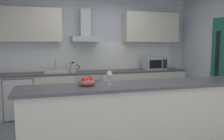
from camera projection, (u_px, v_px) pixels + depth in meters
The scene contains 15 objects.
ground at pixel (117, 136), 3.90m from camera, with size 5.78×4.71×0.02m, color slate.
wall_back at pixel (92, 53), 5.58m from camera, with size 5.78×0.12×2.60m, color silver.
backsplash_tile at pixel (93, 56), 5.52m from camera, with size 4.06×0.02×0.66m, color white.
counter_back at pixel (96, 91), 5.31m from camera, with size 4.21×0.60×0.90m.
counter_island at pixel (142, 118), 3.23m from camera, with size 3.29×0.64×0.98m.
upper_cabinets at pixel (94, 26), 5.29m from camera, with size 4.15×0.32×0.70m.
oven at pixel (87, 91), 5.23m from camera, with size 0.60×0.62×0.80m.
refrigerator at pixel (20, 97), 4.83m from camera, with size 0.58×0.60×0.85m.
microwave at pixel (154, 63), 5.59m from camera, with size 0.50×0.38×0.30m.
sink at pixel (56, 71), 5.00m from camera, with size 0.50×0.40×0.26m.
kettle at pixel (73, 68), 5.05m from camera, with size 0.29×0.15×0.24m.
range_hood at pixel (85, 31), 5.20m from camera, with size 0.62×0.45×0.72m.
wine_glass at pixel (109, 75), 3.10m from camera, with size 0.08×0.08×0.18m.
fruit_bowl at pixel (87, 82), 3.02m from camera, with size 0.22×0.22×0.13m.
chopping_board at pixel (115, 70), 5.33m from camera, with size 0.34×0.22×0.02m, color #9E7247.
Camera 1 is at (-1.14, -3.58, 1.53)m, focal length 37.59 mm.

